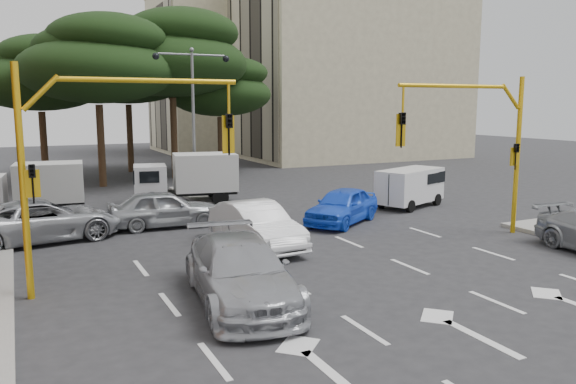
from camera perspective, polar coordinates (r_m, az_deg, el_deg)
name	(u,v)px	position (r m, az deg, el deg)	size (l,w,h in m)	color
ground	(355,275)	(16.76, 6.78, -8.41)	(120.00, 120.00, 0.00)	#28282B
median_strip	(195,195)	(31.07, -9.39, -0.27)	(1.40, 6.00, 0.15)	gray
apartment_beige_near	(351,56)	(53.89, 6.39, 13.53)	(20.20, 12.15, 18.70)	tan
apartment_beige_far	(234,72)	(61.46, -5.46, 12.03)	(16.20, 12.15, 16.70)	tan
pine_left_near	(98,59)	(35.79, -18.75, 12.68)	(9.15, 9.15, 10.23)	#382616
pine_center	(172,53)	(38.77, -11.65, 13.66)	(9.98, 9.98, 11.16)	#382616
pine_left_far	(40,73)	(39.46, -23.87, 10.99)	(8.32, 8.32, 9.30)	#382616
pine_right	(221,87)	(41.73, -6.85, 10.57)	(7.49, 7.49, 8.37)	#382616
pine_back	(128,67)	(43.16, -15.96, 12.08)	(9.15, 9.15, 10.23)	#382616
signal_mast_right	(484,134)	(21.91, 19.27, 5.57)	(5.79, 0.37, 6.00)	gold
signal_mast_left	(96,146)	(15.56, -18.92, 4.42)	(5.79, 0.37, 6.00)	gold
street_lamp_center	(193,95)	(30.69, -9.64, 9.64)	(4.16, 0.36, 7.77)	slate
car_white_hatch	(256,225)	(19.63, -3.29, -3.40)	(1.67, 4.80, 1.58)	white
car_blue_compact	(342,206)	(23.69, 5.54, -1.39)	(1.77, 4.40, 1.50)	blue
car_silver_wagon	(240,271)	(14.33, -4.90, -8.03)	(2.26, 5.56, 1.61)	#A6A8AF
car_silver_cross_a	(42,220)	(22.38, -23.70, -2.66)	(2.57, 5.56, 1.55)	#AAADB2
car_silver_cross_b	(164,208)	(23.42, -12.49, -1.65)	(1.81, 4.49, 1.53)	#A6AAAF
van_white	(410,188)	(28.00, 12.28, 0.45)	(1.71, 3.79, 1.89)	white
box_truck_a	(29,190)	(27.68, -24.82, 0.22)	(2.02, 4.81, 2.37)	white
box_truck_b	(187,179)	(28.61, -10.24, 1.32)	(2.15, 5.12, 2.52)	silver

